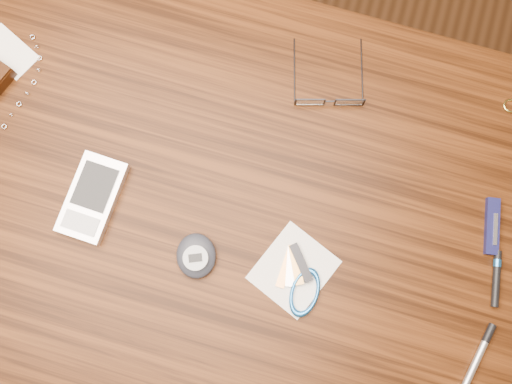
% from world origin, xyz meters
% --- Properties ---
extents(ground, '(3.80, 3.80, 0.00)m').
position_xyz_m(ground, '(0.00, 0.00, 0.00)').
color(ground, '#472814').
rests_on(ground, ground).
extents(desk, '(1.00, 0.70, 0.75)m').
position_xyz_m(desk, '(0.00, 0.00, 0.65)').
color(desk, '#3B1B09').
rests_on(desk, ground).
extents(eyeglasses, '(0.13, 0.13, 0.02)m').
position_xyz_m(eyeglasses, '(0.12, 0.20, 0.76)').
color(eyeglasses, black).
rests_on(eyeglasses, desk).
extents(gold_ring, '(0.02, 0.02, 0.00)m').
position_xyz_m(gold_ring, '(0.39, 0.27, 0.75)').
color(gold_ring, '#DACD62').
rests_on(gold_ring, desk).
extents(pda_phone, '(0.07, 0.13, 0.02)m').
position_xyz_m(pda_phone, '(-0.17, -0.05, 0.76)').
color(pda_phone, silver).
rests_on(pda_phone, desk).
extents(pedometer, '(0.08, 0.08, 0.03)m').
position_xyz_m(pedometer, '(0.00, -0.09, 0.76)').
color(pedometer, '#1F202A').
rests_on(pedometer, desk).
extents(notepad_keys, '(0.13, 0.13, 0.01)m').
position_xyz_m(notepad_keys, '(0.15, -0.08, 0.75)').
color(notepad_keys, white).
rests_on(notepad_keys, desk).
extents(pocket_knife, '(0.03, 0.09, 0.01)m').
position_xyz_m(pocket_knife, '(0.40, 0.07, 0.76)').
color(pocket_knife, '#0F103B').
rests_on(pocket_knife, desk).
extents(silver_pen, '(0.04, 0.13, 0.01)m').
position_xyz_m(silver_pen, '(0.42, -0.12, 0.75)').
color(silver_pen, '#B2B2B7').
rests_on(silver_pen, desk).
extents(black_blue_pen, '(0.02, 0.08, 0.01)m').
position_xyz_m(black_blue_pen, '(0.42, 0.00, 0.76)').
color(black_blue_pen, black).
rests_on(black_blue_pen, desk).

